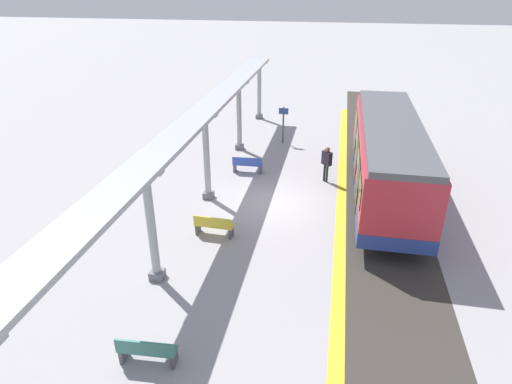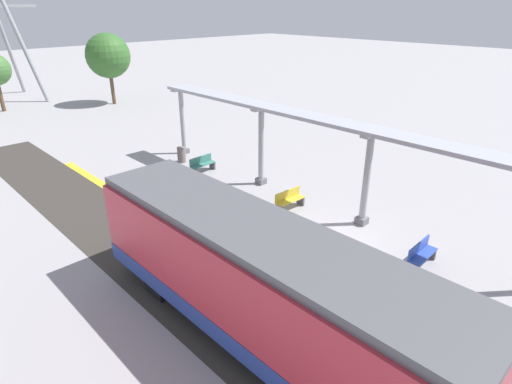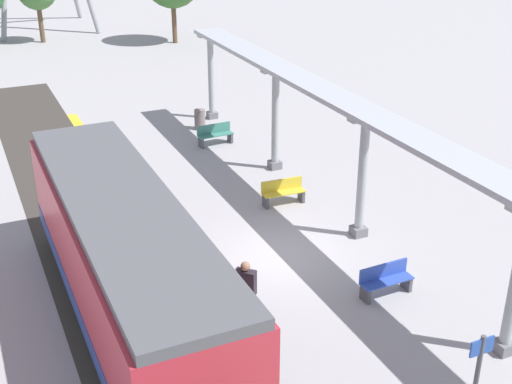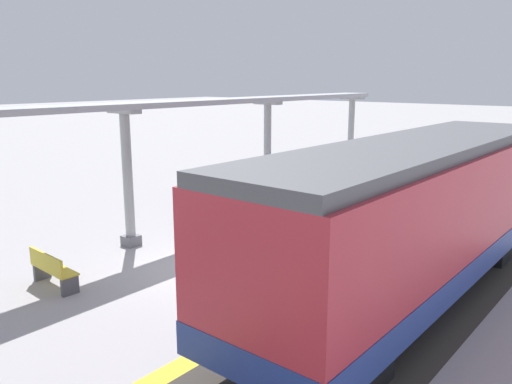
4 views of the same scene
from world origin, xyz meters
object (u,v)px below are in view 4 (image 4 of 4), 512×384
at_px(canopy_pillar_nearest, 351,139).
at_px(bench_mid_platform, 232,216).
at_px(bench_far_end, 52,269).
at_px(platform_info_sign, 341,172).
at_px(canopy_pillar_third, 128,178).
at_px(canopy_pillar_second, 267,153).
at_px(passenger_waiting_near_edge, 334,218).
at_px(train_near_carriage, 414,218).

relative_size(canopy_pillar_nearest, bench_mid_platform, 2.59).
height_order(bench_far_end, platform_info_sign, platform_info_sign).
bearing_deg(bench_far_end, canopy_pillar_third, -69.90).
xyz_separation_m(canopy_pillar_second, platform_info_sign, (-2.31, -1.51, -0.66)).
bearing_deg(canopy_pillar_second, canopy_pillar_third, 90.00).
xyz_separation_m(canopy_pillar_nearest, bench_mid_platform, (-1.14, 9.51, -1.54)).
bearing_deg(passenger_waiting_near_edge, canopy_pillar_nearest, -62.70).
xyz_separation_m(bench_far_end, passenger_waiting_near_edge, (-3.96, -5.83, 0.67)).
xyz_separation_m(train_near_carriage, canopy_pillar_second, (7.69, -4.65, 0.16)).
relative_size(platform_info_sign, passenger_waiting_near_edge, 1.24).
bearing_deg(canopy_pillar_second, bench_far_end, 96.77).
bearing_deg(canopy_pillar_third, bench_mid_platform, -110.25).
distance_m(train_near_carriage, platform_info_sign, 8.20).
height_order(train_near_carriage, platform_info_sign, train_near_carriage).
bearing_deg(platform_info_sign, canopy_pillar_second, 33.22).
bearing_deg(canopy_pillar_second, platform_info_sign, -146.78).
relative_size(train_near_carriage, canopy_pillar_third, 2.86).
distance_m(bench_far_end, passenger_waiting_near_edge, 7.08).
relative_size(canopy_pillar_third, platform_info_sign, 1.78).
bearing_deg(canopy_pillar_second, canopy_pillar_nearest, -90.00).
xyz_separation_m(bench_mid_platform, passenger_waiting_near_edge, (-3.93, 0.32, 0.67)).
distance_m(train_near_carriage, canopy_pillar_nearest, 13.36).
height_order(canopy_pillar_third, passenger_waiting_near_edge, canopy_pillar_third).
distance_m(canopy_pillar_nearest, passenger_waiting_near_edge, 11.10).
bearing_deg(canopy_pillar_third, train_near_carriage, -167.59).
distance_m(canopy_pillar_nearest, bench_far_end, 15.78).
bearing_deg(bench_mid_platform, train_near_carriage, 167.87).
bearing_deg(canopy_pillar_nearest, canopy_pillar_second, 90.00).
distance_m(canopy_pillar_second, bench_far_end, 9.59).
height_order(canopy_pillar_nearest, canopy_pillar_third, same).
bearing_deg(passenger_waiting_near_edge, platform_info_sign, -61.45).
height_order(canopy_pillar_nearest, canopy_pillar_second, same).
bearing_deg(bench_mid_platform, canopy_pillar_second, -70.58).
bearing_deg(bench_mid_platform, canopy_pillar_third, 69.75).
bearing_deg(bench_far_end, passenger_waiting_near_edge, -124.17).
xyz_separation_m(train_near_carriage, platform_info_sign, (5.38, -6.17, -0.50)).
xyz_separation_m(train_near_carriage, canopy_pillar_nearest, (7.69, -10.92, 0.16)).
xyz_separation_m(canopy_pillar_nearest, canopy_pillar_second, (0.00, 6.27, 0.00)).
bearing_deg(passenger_waiting_near_edge, bench_far_end, 55.83).
height_order(canopy_pillar_second, canopy_pillar_third, same).
bearing_deg(canopy_pillar_nearest, bench_far_end, 94.08).
relative_size(canopy_pillar_second, bench_mid_platform, 2.59).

